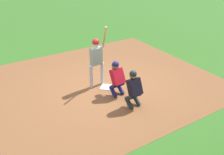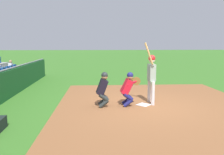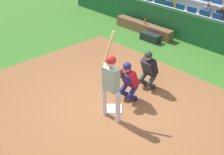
{
  "view_description": "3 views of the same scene",
  "coord_description": "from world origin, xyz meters",
  "px_view_note": "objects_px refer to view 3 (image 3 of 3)",
  "views": [
    {
      "loc": [
        -4.3,
        -7.02,
        4.67
      ],
      "look_at": [
        -0.25,
        -0.77,
        0.82
      ],
      "focal_mm": 40.2,
      "sensor_mm": 36.0,
      "label": 1
    },
    {
      "loc": [
        8.46,
        -1.83,
        2.29
      ],
      "look_at": [
        -0.22,
        -1.18,
        1.03
      ],
      "focal_mm": 37.54,
      "sensor_mm": 36.0,
      "label": 2
    },
    {
      "loc": [
        -4.85,
        4.7,
        4.98
      ],
      "look_at": [
        0.16,
        -0.07,
        0.93
      ],
      "focal_mm": 47.61,
      "sensor_mm": 36.0,
      "label": 3
    }
  ],
  "objects_px": {
    "home_plate_marker": "(114,109)",
    "batter_at_plate": "(111,80)",
    "catcher_crouching": "(128,79)",
    "equipment_duffel_bag": "(150,37)",
    "home_plate_umpire": "(149,68)",
    "dugout_bench": "(143,28)",
    "water_bottle_on_bench": "(145,21)"
  },
  "relations": [
    {
      "from": "batter_at_plate",
      "to": "equipment_duffel_bag",
      "type": "xyz_separation_m",
      "value": [
        2.63,
        -4.77,
        -1.01
      ]
    },
    {
      "from": "water_bottle_on_bench",
      "to": "equipment_duffel_bag",
      "type": "distance_m",
      "value": 0.97
    },
    {
      "from": "catcher_crouching",
      "to": "batter_at_plate",
      "type": "bearing_deg",
      "value": 106.42
    },
    {
      "from": "dugout_bench",
      "to": "water_bottle_on_bench",
      "type": "xyz_separation_m",
      "value": [
        -0.09,
        0.03,
        0.33
      ]
    },
    {
      "from": "home_plate_marker",
      "to": "dugout_bench",
      "type": "distance_m",
      "value": 5.94
    },
    {
      "from": "catcher_crouching",
      "to": "home_plate_umpire",
      "type": "bearing_deg",
      "value": -88.3
    },
    {
      "from": "home_plate_umpire",
      "to": "dugout_bench",
      "type": "height_order",
      "value": "home_plate_umpire"
    },
    {
      "from": "home_plate_umpire",
      "to": "home_plate_marker",
      "type": "bearing_deg",
      "value": 93.16
    },
    {
      "from": "home_plate_marker",
      "to": "batter_at_plate",
      "type": "distance_m",
      "value": 1.22
    },
    {
      "from": "batter_at_plate",
      "to": "equipment_duffel_bag",
      "type": "relative_size",
      "value": 2.63
    },
    {
      "from": "batter_at_plate",
      "to": "dugout_bench",
      "type": "height_order",
      "value": "batter_at_plate"
    },
    {
      "from": "batter_at_plate",
      "to": "home_plate_umpire",
      "type": "distance_m",
      "value": 1.93
    },
    {
      "from": "home_plate_marker",
      "to": "catcher_crouching",
      "type": "relative_size",
      "value": 0.34
    },
    {
      "from": "batter_at_plate",
      "to": "catcher_crouching",
      "type": "distance_m",
      "value": 1.06
    },
    {
      "from": "dugout_bench",
      "to": "equipment_duffel_bag",
      "type": "distance_m",
      "value": 0.99
    },
    {
      "from": "home_plate_umpire",
      "to": "dugout_bench",
      "type": "relative_size",
      "value": 0.43
    },
    {
      "from": "batter_at_plate",
      "to": "catcher_crouching",
      "type": "bearing_deg",
      "value": -73.58
    },
    {
      "from": "water_bottle_on_bench",
      "to": "equipment_duffel_bag",
      "type": "bearing_deg",
      "value": 146.82
    },
    {
      "from": "home_plate_marker",
      "to": "dugout_bench",
      "type": "xyz_separation_m",
      "value": [
        3.26,
        -4.97,
        0.2
      ]
    },
    {
      "from": "equipment_duffel_bag",
      "to": "dugout_bench",
      "type": "bearing_deg",
      "value": -32.17
    },
    {
      "from": "water_bottle_on_bench",
      "to": "equipment_duffel_bag",
      "type": "relative_size",
      "value": 0.25
    },
    {
      "from": "home_plate_umpire",
      "to": "batter_at_plate",
      "type": "bearing_deg",
      "value": 99.16
    },
    {
      "from": "catcher_crouching",
      "to": "water_bottle_on_bench",
      "type": "xyz_separation_m",
      "value": [
        3.11,
        -4.34,
        -0.16
      ]
    },
    {
      "from": "water_bottle_on_bench",
      "to": "catcher_crouching",
      "type": "bearing_deg",
      "value": 125.61
    },
    {
      "from": "batter_at_plate",
      "to": "dugout_bench",
      "type": "distance_m",
      "value": 6.4
    },
    {
      "from": "batter_at_plate",
      "to": "home_plate_umpire",
      "type": "bearing_deg",
      "value": -80.84
    },
    {
      "from": "home_plate_marker",
      "to": "dugout_bench",
      "type": "relative_size",
      "value": 0.15
    },
    {
      "from": "batter_at_plate",
      "to": "catcher_crouching",
      "type": "relative_size",
      "value": 1.83
    },
    {
      "from": "home_plate_marker",
      "to": "batter_at_plate",
      "type": "bearing_deg",
      "value": 123.76
    },
    {
      "from": "catcher_crouching",
      "to": "equipment_duffel_bag",
      "type": "relative_size",
      "value": 1.44
    },
    {
      "from": "home_plate_marker",
      "to": "equipment_duffel_bag",
      "type": "height_order",
      "value": "equipment_duffel_bag"
    },
    {
      "from": "home_plate_marker",
      "to": "equipment_duffel_bag",
      "type": "distance_m",
      "value": 5.07
    }
  ]
}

